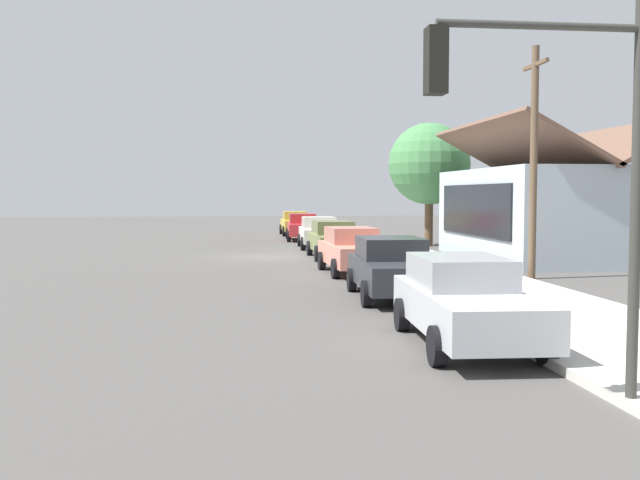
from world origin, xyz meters
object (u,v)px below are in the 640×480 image
at_px(fire_hydrant_red, 391,257).
at_px(car_mustard, 295,223).
at_px(car_cherry, 303,227).
at_px(traffic_light_main, 557,134).
at_px(car_charcoal, 393,267).
at_px(shade_tree, 429,164).
at_px(car_olive, 334,239).
at_px(car_silver, 465,300).
at_px(car_ivory, 319,232).
at_px(utility_pole_wooden, 534,158).
at_px(car_coral, 353,250).

bearing_deg(fire_hydrant_red, car_mustard, -176.23).
distance_m(car_cherry, fire_hydrant_red, 17.69).
relative_size(car_cherry, traffic_light_main, 0.86).
distance_m(car_charcoal, shade_tree, 19.96).
bearing_deg(fire_hydrant_red, car_olive, -166.09).
bearing_deg(car_silver, car_ivory, -177.79).
bearing_deg(car_mustard, car_ivory, 1.10).
bearing_deg(car_mustard, shade_tree, 28.68).
height_order(shade_tree, utility_pole_wooden, utility_pole_wooden).
distance_m(car_olive, utility_pole_wooden, 10.48).
bearing_deg(fire_hydrant_red, utility_pole_wooden, 53.13).
distance_m(car_olive, car_charcoal, 12.14).
relative_size(car_coral, car_silver, 0.93).
bearing_deg(traffic_light_main, car_charcoal, 178.78).
bearing_deg(car_charcoal, fire_hydrant_red, 169.87).
bearing_deg(car_coral, traffic_light_main, -2.65).
distance_m(car_coral, car_charcoal, 6.03).
height_order(car_ivory, car_olive, same).
bearing_deg(car_olive, fire_hydrant_red, 13.57).
relative_size(shade_tree, fire_hydrant_red, 9.20).
xyz_separation_m(car_silver, fire_hydrant_red, (-12.73, 1.44, -0.32)).
xyz_separation_m(car_ivory, car_silver, (24.06, -0.14, 0.00)).
xyz_separation_m(car_ivory, utility_pole_wooden, (14.33, 5.30, 3.11)).
distance_m(utility_pole_wooden, fire_hydrant_red, 6.06).
height_order(car_charcoal, shade_tree, shade_tree).
relative_size(car_ivory, fire_hydrant_red, 6.60).
bearing_deg(utility_pole_wooden, car_coral, -113.03).
height_order(car_ivory, shade_tree, shade_tree).
bearing_deg(car_mustard, car_charcoal, 0.14).
height_order(car_cherry, car_charcoal, same).
distance_m(car_cherry, car_coral, 18.27).
relative_size(car_cherry, shade_tree, 0.68).
bearing_deg(car_charcoal, car_olive, -178.37).
bearing_deg(fire_hydrant_red, shade_tree, 158.78).
bearing_deg(fire_hydrant_red, car_ivory, -173.46).
bearing_deg(car_coral, fire_hydrant_red, 110.93).
bearing_deg(car_coral, car_charcoal, -1.39).
relative_size(car_charcoal, traffic_light_main, 0.90).
bearing_deg(car_silver, car_cherry, -177.24).
relative_size(car_mustard, car_cherry, 1.08).
xyz_separation_m(car_ivory, fire_hydrant_red, (11.33, 1.30, -0.32)).
bearing_deg(utility_pole_wooden, car_charcoal, -55.92).
distance_m(car_charcoal, utility_pole_wooden, 7.27).
relative_size(car_ivory, car_coral, 1.01).
height_order(car_mustard, fire_hydrant_red, car_mustard).
relative_size(car_mustard, car_olive, 0.98).
relative_size(car_ivory, car_silver, 0.94).
xyz_separation_m(car_coral, car_charcoal, (6.03, 0.08, 0.00)).
xyz_separation_m(car_cherry, car_olive, (12.16, 0.20, 0.00)).
height_order(car_ivory, car_coral, same).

